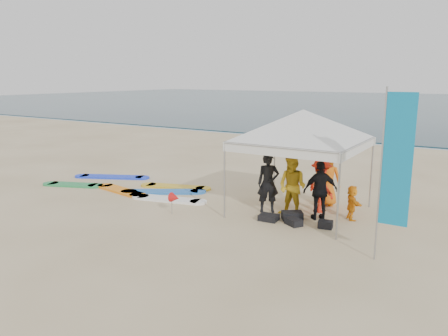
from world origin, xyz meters
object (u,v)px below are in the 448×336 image
person_black_a (268,183)px  marker_pennant (175,198)px  person_orange_a (321,185)px  person_seated (352,203)px  person_black_b (320,191)px  person_yellow (292,187)px  feather_flag (396,162)px  person_orange_b (327,178)px  canopy_tent (303,110)px  surfboard_spread (136,188)px

person_black_a → marker_pennant: (-2.11, -1.63, -0.36)m
person_orange_a → person_seated: person_orange_a is taller
person_orange_a → person_black_b: bearing=143.0°
person_yellow → feather_flag: (2.97, -1.80, 1.29)m
feather_flag → marker_pennant: bearing=178.1°
person_orange_b → canopy_tent: bearing=55.4°
person_seated → canopy_tent: canopy_tent is taller
person_black_a → person_seated: (2.25, 0.58, -0.38)m
person_black_a → person_seated: bearing=-19.7°
person_orange_a → person_seated: bearing=-159.1°
person_yellow → surfboard_spread: (-5.87, -0.00, -0.82)m
person_black_b → person_orange_a: bearing=-110.8°
feather_flag → person_black_b: bearing=138.5°
person_seated → marker_pennant: size_ratio=1.50×
canopy_tent → surfboard_spread: (-5.91, -0.51, -2.91)m
person_orange_a → person_orange_b: bearing=-50.1°
person_black_a → feather_flag: (3.72, -1.83, 1.30)m
person_black_b → surfboard_spread: bearing=-38.2°
person_yellow → surfboard_spread: size_ratio=0.28×
canopy_tent → person_orange_a: bearing=34.8°
canopy_tent → marker_pennant: bearing=-144.0°
person_orange_b → person_seated: person_orange_b is taller
feather_flag → surfboard_spread: (-8.83, 1.80, -2.12)m
person_black_a → person_seated: 2.36m
marker_pennant → person_black_a: bearing=37.8°
person_black_a → canopy_tent: 2.28m
person_black_b → person_seated: bearing=171.0°
person_black_b → marker_pennant: size_ratio=2.55×
marker_pennant → person_orange_b: bearing=44.0°
person_seated → marker_pennant: 4.89m
person_black_a → surfboard_spread: person_black_a is taller
person_orange_b → person_orange_a: bearing=81.6°
person_orange_b → canopy_tent: (-0.40, -1.08, 2.11)m
person_yellow → person_black_b: (0.75, 0.16, -0.05)m
person_black_b → canopy_tent: size_ratio=0.36×
person_yellow → person_seated: size_ratio=1.79×
person_orange_a → canopy_tent: (-0.48, -0.33, 2.16)m
person_black_b → feather_flag: 3.25m
person_yellow → person_black_b: bearing=21.2°
person_black_a → canopy_tent: bearing=-3.1°
person_black_a → marker_pennant: 2.69m
person_black_b → surfboard_spread: (-6.62, -0.17, -0.78)m
person_black_b → marker_pennant: person_black_b is taller
person_black_b → person_seated: person_black_b is taller
person_black_a → feather_flag: 4.34m
person_yellow → person_orange_a: size_ratio=1.10×
person_black_a → person_black_b: (1.50, 0.13, -0.04)m
person_orange_a → marker_pennant: (-3.38, -2.44, -0.29)m
person_black_a → person_black_b: bearing=-29.0°
person_seated → feather_flag: 3.28m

